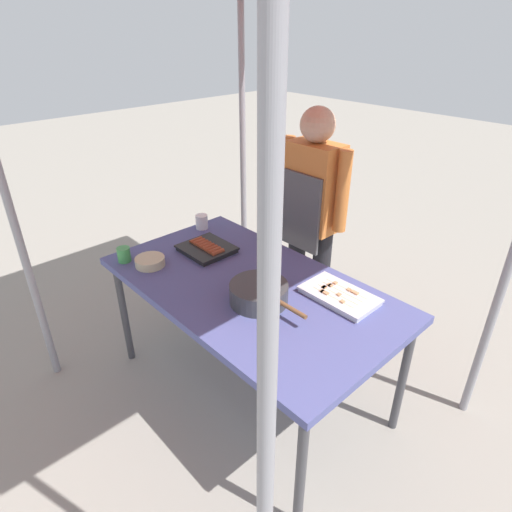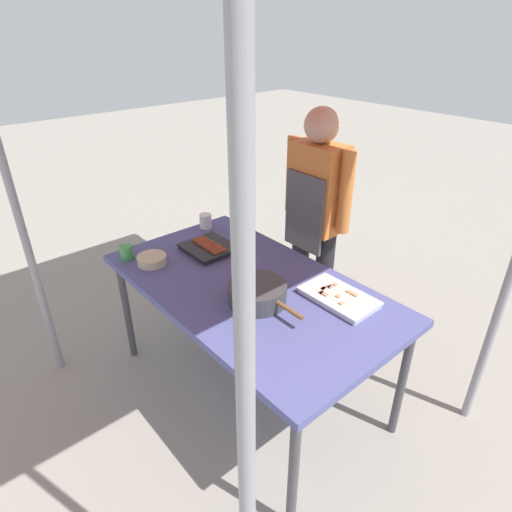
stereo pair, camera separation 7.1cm
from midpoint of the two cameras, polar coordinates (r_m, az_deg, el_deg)
The scene contains 9 objects.
ground_plane at distance 2.75m, azimuth -1.57°, elevation -17.03°, with size 18.00×18.00×0.00m, color gray.
stall_table at distance 2.30m, azimuth -1.80°, elevation -4.85°, with size 1.60×0.90×0.75m.
tray_grilled_sausages at distance 2.60m, azimuth -7.30°, elevation 1.00°, with size 0.29×0.27×0.05m.
tray_meat_skewers at distance 2.18m, azimuth 10.01°, elevation -5.16°, with size 0.37×0.22×0.04m.
cooking_wok at distance 2.11m, azimuth -0.56°, elevation -4.85°, with size 0.45×0.29×0.10m.
condiment_bowl at distance 2.51m, azimuth -14.59°, elevation -0.72°, with size 0.17×0.17×0.05m, color #BFB28C.
drink_cup_near_edge at distance 2.88m, azimuth -7.87°, elevation 4.49°, with size 0.08×0.08×0.09m, color white.
drink_cup_by_wok at distance 2.58m, azimuth -17.79°, elevation 0.18°, with size 0.07×0.07×0.08m, color #3F994C.
vendor_woman at distance 2.79m, azimuth 6.64°, elevation 6.17°, with size 0.52×0.23×1.54m.
Camera 1 is at (1.43, -1.27, 1.97)m, focal length 30.31 mm.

